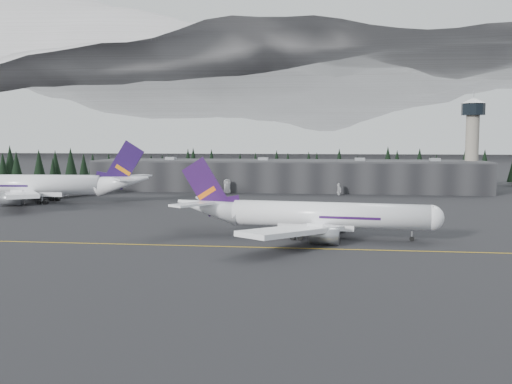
# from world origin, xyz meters

# --- Properties ---
(ground) EXTENTS (1400.00, 1400.00, 0.00)m
(ground) POSITION_xyz_m (0.00, 0.00, 0.00)
(ground) COLOR black
(ground) RESTS_ON ground
(taxiline) EXTENTS (400.00, 0.40, 0.02)m
(taxiline) POSITION_xyz_m (0.00, -2.00, 0.01)
(taxiline) COLOR gold
(taxiline) RESTS_ON ground
(terminal) EXTENTS (160.00, 30.00, 12.60)m
(terminal) POSITION_xyz_m (0.00, 125.00, 6.30)
(terminal) COLOR black
(terminal) RESTS_ON ground
(control_tower) EXTENTS (10.00, 10.00, 37.70)m
(control_tower) POSITION_xyz_m (75.00, 128.00, 23.41)
(control_tower) COLOR gray
(control_tower) RESTS_ON ground
(treeline) EXTENTS (360.00, 20.00, 15.00)m
(treeline) POSITION_xyz_m (0.00, 162.00, 7.50)
(treeline) COLOR black
(treeline) RESTS_ON ground
(mountain_ridge) EXTENTS (4400.00, 900.00, 420.00)m
(mountain_ridge) POSITION_xyz_m (0.00, 1000.00, 0.00)
(mountain_ridge) COLOR white
(mountain_ridge) RESTS_ON ground
(jet_main) EXTENTS (59.24, 54.43, 17.44)m
(jet_main) POSITION_xyz_m (12.01, 11.45, 4.92)
(jet_main) COLOR white
(jet_main) RESTS_ON ground
(jet_parked) EXTENTS (71.64, 65.99, 21.05)m
(jet_parked) POSITION_xyz_m (-78.33, 68.48, 5.94)
(jet_parked) COLOR white
(jet_parked) RESTS_ON ground
(gse_vehicle_a) EXTENTS (3.15, 5.88, 1.57)m
(gse_vehicle_a) POSITION_xyz_m (-22.42, 107.68, 0.78)
(gse_vehicle_a) COLOR silver
(gse_vehicle_a) RESTS_ON ground
(gse_vehicle_b) EXTENTS (4.75, 1.95, 1.61)m
(gse_vehicle_b) POSITION_xyz_m (21.39, 106.04, 0.81)
(gse_vehicle_b) COLOR silver
(gse_vehicle_b) RESTS_ON ground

